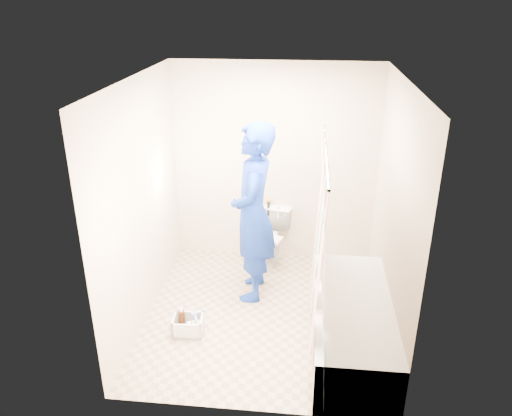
# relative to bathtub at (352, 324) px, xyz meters

# --- Properties ---
(floor) EXTENTS (2.60, 2.60, 0.00)m
(floor) POSITION_rel_bathtub_xyz_m (-0.85, 0.43, -0.27)
(floor) COLOR tan
(floor) RESTS_ON ground
(ceiling) EXTENTS (2.40, 2.60, 0.02)m
(ceiling) POSITION_rel_bathtub_xyz_m (-0.85, 0.43, 2.13)
(ceiling) COLOR silver
(ceiling) RESTS_ON wall_back
(wall_back) EXTENTS (2.40, 0.02, 2.40)m
(wall_back) POSITION_rel_bathtub_xyz_m (-0.85, 1.73, 0.93)
(wall_back) COLOR beige
(wall_back) RESTS_ON ground
(wall_front) EXTENTS (2.40, 0.02, 2.40)m
(wall_front) POSITION_rel_bathtub_xyz_m (-0.85, -0.88, 0.93)
(wall_front) COLOR beige
(wall_front) RESTS_ON ground
(wall_left) EXTENTS (0.02, 2.60, 2.40)m
(wall_left) POSITION_rel_bathtub_xyz_m (-2.05, 0.43, 0.93)
(wall_left) COLOR beige
(wall_left) RESTS_ON ground
(wall_right) EXTENTS (0.02, 2.60, 2.40)m
(wall_right) POSITION_rel_bathtub_xyz_m (0.35, 0.43, 0.93)
(wall_right) COLOR beige
(wall_right) RESTS_ON ground
(bathtub) EXTENTS (0.70, 1.75, 0.50)m
(bathtub) POSITION_rel_bathtub_xyz_m (0.00, 0.00, 0.00)
(bathtub) COLOR white
(bathtub) RESTS_ON ground
(curtain_rod) EXTENTS (0.02, 1.90, 0.02)m
(curtain_rod) POSITION_rel_bathtub_xyz_m (-0.33, 0.00, 1.68)
(curtain_rod) COLOR silver
(curtain_rod) RESTS_ON wall_back
(shower_curtain) EXTENTS (0.06, 1.75, 1.80)m
(shower_curtain) POSITION_rel_bathtub_xyz_m (-0.33, 0.00, 0.75)
(shower_curtain) COLOR white
(shower_curtain) RESTS_ON curtain_rod
(toilet) EXTENTS (0.58, 0.76, 0.68)m
(toilet) POSITION_rel_bathtub_xyz_m (-0.91, 1.49, 0.07)
(toilet) COLOR white
(toilet) RESTS_ON ground
(tank_lid) EXTENTS (0.45, 0.31, 0.03)m
(tank_lid) POSITION_rel_bathtub_xyz_m (-0.94, 1.39, 0.13)
(tank_lid) COLOR white
(tank_lid) RESTS_ON toilet
(tank_internals) EXTENTS (0.16, 0.08, 0.22)m
(tank_internals) POSITION_rel_bathtub_xyz_m (-0.89, 1.68, 0.40)
(tank_internals) COLOR black
(tank_internals) RESTS_ON toilet
(plumber) EXTENTS (0.48, 0.71, 1.93)m
(plumber) POSITION_rel_bathtub_xyz_m (-1.01, 0.83, 0.70)
(plumber) COLOR navy
(plumber) RESTS_ON ground
(cleaning_caddy) EXTENTS (0.31, 0.25, 0.22)m
(cleaning_caddy) POSITION_rel_bathtub_xyz_m (-1.55, 0.05, -0.19)
(cleaning_caddy) COLOR white
(cleaning_caddy) RESTS_ON ground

